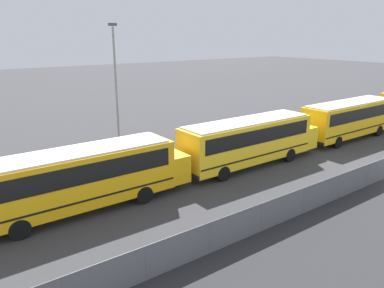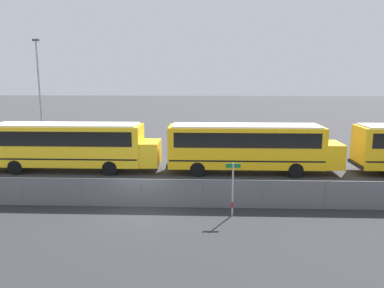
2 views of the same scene
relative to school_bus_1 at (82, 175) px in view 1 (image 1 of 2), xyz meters
name	(u,v)px [view 1 (image 1 of 2)]	position (x,y,z in m)	size (l,w,h in m)	color
school_bus_1	(82,175)	(0.00, 0.00, 0.00)	(11.69, 2.58, 3.33)	#EDA80F
school_bus_2	(250,139)	(12.04, -0.10, 0.00)	(11.69, 2.58, 3.33)	yellow
school_bus_3	(350,117)	(24.31, -0.18, 0.00)	(11.69, 2.58, 3.33)	yellow
light_pole	(116,85)	(6.17, 8.62, 3.30)	(0.60, 0.24, 9.76)	gray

